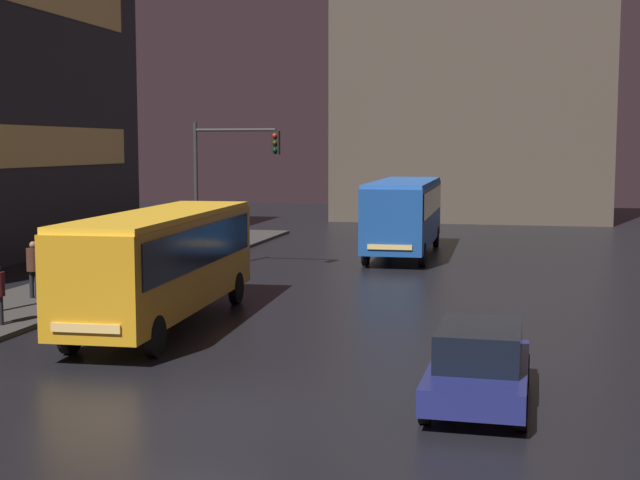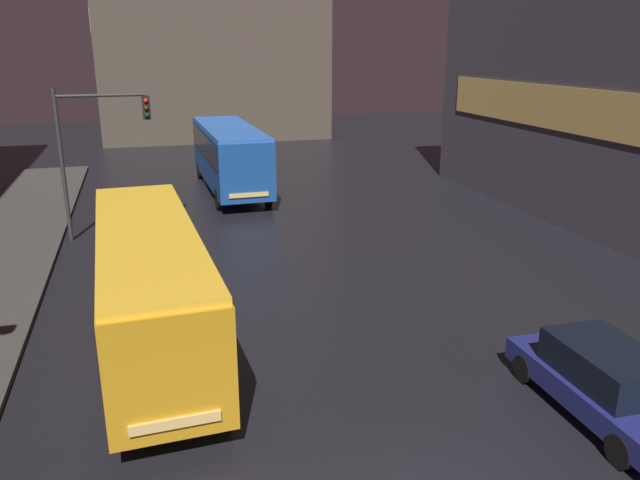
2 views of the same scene
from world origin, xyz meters
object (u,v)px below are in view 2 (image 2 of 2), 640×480
Objects in this scene: bus_near at (150,276)px; bus_far at (229,152)px; traffic_light_main at (94,138)px; car_taxi at (605,380)px.

bus_near is 0.98× the size of bus_far.
traffic_light_main is at bearing -83.64° from bus_near.
traffic_light_main reaches higher than bus_near.
bus_near reaches higher than car_taxi.
traffic_light_main reaches higher than car_taxi.
bus_near is 10.64m from car_taxi.
bus_far is 23.58m from car_taxi.
traffic_light_main is (-1.66, 10.32, 2.08)m from bus_near.
bus_near is at bearing -31.56° from car_taxi.
bus_far is 2.28× the size of car_taxi.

